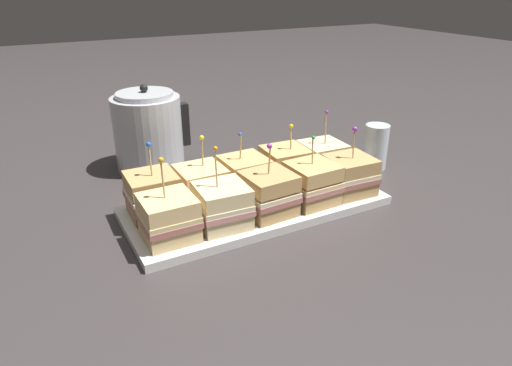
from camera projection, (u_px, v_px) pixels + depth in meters
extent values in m
plane|color=#383333|center=(256.00, 210.00, 0.98)|extent=(6.00, 6.00, 0.00)
cube|color=silver|center=(256.00, 208.00, 0.98)|extent=(0.55, 0.23, 0.01)
cube|color=silver|center=(256.00, 204.00, 0.98)|extent=(0.55, 0.23, 0.01)
cube|color=#DBB77A|center=(170.00, 230.00, 0.84)|extent=(0.09, 0.09, 0.03)
cube|color=#B26B60|center=(169.00, 220.00, 0.83)|extent=(0.10, 0.10, 0.01)
cube|color=beige|center=(168.00, 215.00, 0.83)|extent=(0.10, 0.10, 0.01)
cube|color=#E8C281|center=(167.00, 205.00, 0.82)|extent=(0.09, 0.09, 0.03)
cylinder|color=tan|center=(163.00, 181.00, 0.80)|extent=(0.00, 0.01, 0.08)
sphere|color=orange|center=(161.00, 160.00, 0.78)|extent=(0.01, 0.01, 0.01)
cube|color=beige|center=(223.00, 217.00, 0.88)|extent=(0.10, 0.10, 0.03)
cube|color=tan|center=(222.00, 208.00, 0.87)|extent=(0.10, 0.10, 0.01)
cube|color=beige|center=(222.00, 203.00, 0.87)|extent=(0.10, 0.10, 0.01)
cube|color=beige|center=(222.00, 194.00, 0.86)|extent=(0.10, 0.10, 0.03)
cylinder|color=tan|center=(216.00, 170.00, 0.84)|extent=(0.00, 0.01, 0.09)
sphere|color=orange|center=(215.00, 148.00, 0.82)|extent=(0.01, 0.01, 0.01)
cube|color=tan|center=(269.00, 206.00, 0.93)|extent=(0.10, 0.10, 0.03)
cube|color=#B26B60|center=(269.00, 196.00, 0.92)|extent=(0.10, 0.10, 0.01)
cube|color=beige|center=(269.00, 192.00, 0.92)|extent=(0.10, 0.10, 0.01)
cylinder|color=red|center=(273.00, 192.00, 0.90)|extent=(0.05, 0.05, 0.00)
cube|color=tan|center=(269.00, 181.00, 0.91)|extent=(0.10, 0.10, 0.03)
cylinder|color=tan|center=(269.00, 162.00, 0.89)|extent=(0.00, 0.01, 0.07)
sphere|color=purple|center=(269.00, 146.00, 0.87)|extent=(0.01, 0.01, 0.01)
cube|color=tan|center=(311.00, 195.00, 0.97)|extent=(0.10, 0.10, 0.03)
cube|color=tan|center=(312.00, 186.00, 0.96)|extent=(0.10, 0.10, 0.01)
cube|color=beige|center=(312.00, 182.00, 0.96)|extent=(0.10, 0.10, 0.01)
cylinder|color=red|center=(317.00, 182.00, 0.94)|extent=(0.06, 0.06, 0.00)
cube|color=tan|center=(313.00, 171.00, 0.95)|extent=(0.10, 0.10, 0.03)
cylinder|color=tan|center=(312.00, 153.00, 0.94)|extent=(0.00, 0.01, 0.07)
sphere|color=green|center=(313.00, 138.00, 0.92)|extent=(0.01, 0.01, 0.01)
cube|color=tan|center=(349.00, 186.00, 1.02)|extent=(0.10, 0.10, 0.03)
cube|color=#B26B60|center=(349.00, 177.00, 1.01)|extent=(0.10, 0.10, 0.01)
cube|color=beige|center=(350.00, 173.00, 1.00)|extent=(0.10, 0.10, 0.01)
cube|color=tan|center=(351.00, 164.00, 1.00)|extent=(0.10, 0.10, 0.03)
cylinder|color=tan|center=(353.00, 146.00, 0.98)|extent=(0.00, 0.01, 0.08)
sphere|color=purple|center=(355.00, 129.00, 0.96)|extent=(0.01, 0.01, 0.01)
cube|color=tan|center=(154.00, 207.00, 0.92)|extent=(0.10, 0.10, 0.03)
cube|color=#B26B60|center=(153.00, 197.00, 0.92)|extent=(0.10, 0.10, 0.01)
cube|color=beige|center=(152.00, 193.00, 0.91)|extent=(0.10, 0.10, 0.01)
cylinder|color=red|center=(154.00, 193.00, 0.90)|extent=(0.07, 0.07, 0.00)
cube|color=tan|center=(151.00, 182.00, 0.90)|extent=(0.10, 0.10, 0.03)
cylinder|color=tan|center=(151.00, 162.00, 0.88)|extent=(0.00, 0.00, 0.08)
sphere|color=blue|center=(149.00, 144.00, 0.86)|extent=(0.01, 0.01, 0.01)
cube|color=#DBB77A|center=(202.00, 197.00, 0.97)|extent=(0.09, 0.09, 0.03)
cube|color=#B26B60|center=(201.00, 188.00, 0.96)|extent=(0.10, 0.10, 0.01)
cube|color=beige|center=(201.00, 183.00, 0.95)|extent=(0.10, 0.10, 0.01)
cube|color=#E8C281|center=(201.00, 175.00, 0.94)|extent=(0.09, 0.09, 0.03)
cylinder|color=tan|center=(202.00, 154.00, 0.94)|extent=(0.00, 0.00, 0.07)
sphere|color=yellow|center=(202.00, 138.00, 0.92)|extent=(0.01, 0.01, 0.01)
cube|color=tan|center=(244.00, 186.00, 1.01)|extent=(0.10, 0.10, 0.03)
cube|color=tan|center=(244.00, 178.00, 1.00)|extent=(0.10, 0.10, 0.01)
cube|color=beige|center=(243.00, 173.00, 1.00)|extent=(0.10, 0.10, 0.01)
cube|color=tan|center=(243.00, 165.00, 0.99)|extent=(0.10, 0.10, 0.03)
cylinder|color=tan|center=(241.00, 149.00, 0.97)|extent=(0.00, 0.01, 0.07)
sphere|color=blue|center=(240.00, 134.00, 0.96)|extent=(0.01, 0.01, 0.01)
cube|color=tan|center=(285.00, 177.00, 1.06)|extent=(0.10, 0.10, 0.03)
cube|color=tan|center=(285.00, 169.00, 1.05)|extent=(0.10, 0.10, 0.01)
cube|color=beige|center=(285.00, 165.00, 1.05)|extent=(0.10, 0.10, 0.01)
cylinder|color=red|center=(289.00, 164.00, 1.03)|extent=(0.07, 0.07, 0.00)
cube|color=tan|center=(285.00, 155.00, 1.04)|extent=(0.10, 0.10, 0.03)
cylinder|color=tan|center=(291.00, 139.00, 1.02)|extent=(0.00, 0.01, 0.07)
sphere|color=yellow|center=(291.00, 126.00, 1.00)|extent=(0.01, 0.01, 0.01)
cube|color=beige|center=(321.00, 169.00, 1.10)|extent=(0.10, 0.10, 0.03)
cube|color=tan|center=(322.00, 161.00, 1.09)|extent=(0.10, 0.10, 0.01)
cube|color=beige|center=(322.00, 157.00, 1.09)|extent=(0.10, 0.10, 0.01)
cube|color=beige|center=(323.00, 149.00, 1.08)|extent=(0.10, 0.10, 0.03)
cylinder|color=tan|center=(325.00, 130.00, 1.06)|extent=(0.00, 0.01, 0.09)
sphere|color=purple|center=(327.00, 112.00, 1.04)|extent=(0.01, 0.01, 0.01)
cylinder|color=#B7BABF|center=(148.00, 133.00, 1.16)|extent=(0.17, 0.17, 0.19)
cylinder|color=#B7BABF|center=(144.00, 95.00, 1.12)|extent=(0.14, 0.14, 0.01)
sphere|color=black|center=(144.00, 88.00, 1.11)|extent=(0.02, 0.02, 0.02)
cube|color=black|center=(185.00, 124.00, 1.20)|extent=(0.02, 0.02, 0.11)
cylinder|color=silver|center=(376.00, 147.00, 1.17)|extent=(0.06, 0.06, 0.12)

